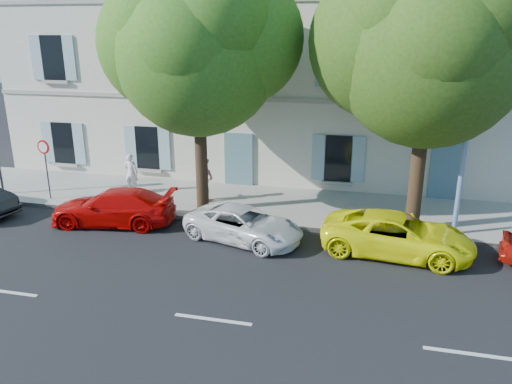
% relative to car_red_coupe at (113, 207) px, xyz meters
% --- Properties ---
extents(ground, '(90.00, 90.00, 0.00)m').
position_rel_car_red_coupe_xyz_m(ground, '(5.52, -1.28, -0.66)').
color(ground, black).
extents(sidewalk, '(36.00, 4.50, 0.15)m').
position_rel_car_red_coupe_xyz_m(sidewalk, '(5.52, 3.17, -0.58)').
color(sidewalk, '#A09E96').
rests_on(sidewalk, ground).
extents(kerb, '(36.00, 0.16, 0.16)m').
position_rel_car_red_coupe_xyz_m(kerb, '(5.52, 1.00, -0.58)').
color(kerb, '#9E998E').
rests_on(kerb, ground).
extents(building, '(28.00, 7.00, 12.00)m').
position_rel_car_red_coupe_xyz_m(building, '(5.52, 8.92, 5.34)').
color(building, beige).
rests_on(building, ground).
extents(car_red_coupe, '(4.73, 2.42, 1.31)m').
position_rel_car_red_coupe_xyz_m(car_red_coupe, '(0.00, 0.00, 0.00)').
color(car_red_coupe, '#C20705').
rests_on(car_red_coupe, ground).
extents(car_white_coupe, '(4.48, 3.01, 1.14)m').
position_rel_car_red_coupe_xyz_m(car_white_coupe, '(5.04, -0.36, -0.09)').
color(car_white_coupe, white).
rests_on(car_white_coupe, ground).
extents(car_yellow_supercar, '(4.95, 2.70, 1.32)m').
position_rel_car_red_coupe_xyz_m(car_yellow_supercar, '(10.07, -0.29, 0.00)').
color(car_yellow_supercar, '#FFFE0A').
rests_on(car_yellow_supercar, ground).
extents(tree_left, '(5.89, 5.89, 9.12)m').
position_rel_car_red_coupe_xyz_m(tree_left, '(2.82, 1.81, 5.36)').
color(tree_left, '#3A2819').
rests_on(tree_left, sidewalk).
extents(tree_right, '(6.05, 6.05, 9.32)m').
position_rel_car_red_coupe_xyz_m(tree_right, '(10.65, 1.65, 5.47)').
color(tree_right, '#3A2819').
rests_on(tree_right, sidewalk).
extents(road_sign, '(0.57, 0.11, 2.48)m').
position_rel_car_red_coupe_xyz_m(road_sign, '(-3.79, 1.60, 1.28)').
color(road_sign, '#383A3D').
rests_on(road_sign, sidewalk).
extents(street_lamp, '(0.39, 1.84, 8.57)m').
position_rel_car_red_coupe_xyz_m(street_lamp, '(12.04, 1.36, 4.35)').
color(street_lamp, '#7293BF').
rests_on(street_lamp, sidewalk).
extents(pedestrian_a, '(0.63, 0.42, 1.70)m').
position_rel_car_red_coupe_xyz_m(pedestrian_a, '(-0.87, 3.22, 0.34)').
color(pedestrian_a, silver).
rests_on(pedestrian_a, sidewalk).
extents(pedestrian_b, '(1.03, 0.91, 1.77)m').
position_rel_car_red_coupe_xyz_m(pedestrian_b, '(2.51, 2.97, 0.38)').
color(pedestrian_b, tan).
rests_on(pedestrian_b, sidewalk).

